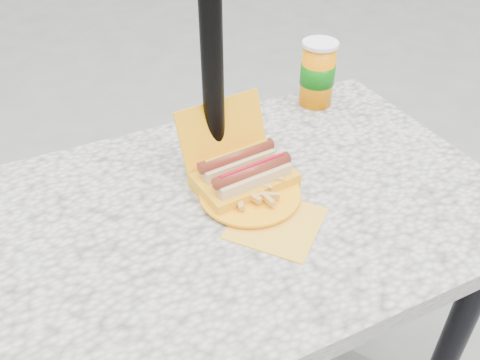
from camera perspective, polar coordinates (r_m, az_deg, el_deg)
name	(u,v)px	position (r m, az deg, el deg)	size (l,w,h in m)	color
picnic_table	(244,236)	(1.24, 0.46, -6.36)	(1.20, 0.80, 0.75)	beige
umbrella_pole	(211,30)	(1.11, -3.27, 16.43)	(0.05, 0.05, 2.20)	black
hotdog_box	(242,172)	(1.19, 0.28, 0.96)	(0.24, 0.22, 0.18)	#FFA30D
fries_plate	(251,195)	(1.16, 1.23, -1.67)	(0.26, 0.35, 0.05)	gold
soda_cup	(317,74)	(1.52, 8.69, 11.74)	(0.10, 0.10, 0.19)	#FD8300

